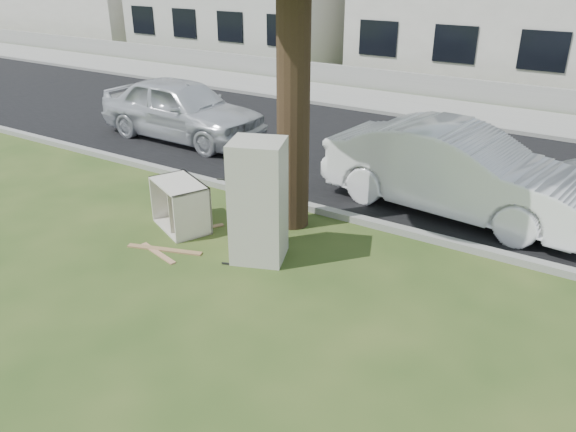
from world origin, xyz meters
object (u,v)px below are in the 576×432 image
Objects in this scene: fridge at (258,202)px; car_center at (457,170)px; car_left at (182,109)px; cabinet at (181,205)px.

fridge reaches higher than car_center.
car_left is (-7.20, 0.76, -0.02)m from car_center.
car_center is (3.69, 3.18, 0.37)m from cabinet.
car_left is at bearing 156.42° from cabinet.
cabinet is at bearing -136.96° from car_left.
fridge is at bearing 19.93° from cabinet.
cabinet is 4.89m from car_center.
car_center reaches higher than car_left.
fridge is at bearing 155.18° from car_center.
fridge reaches higher than car_left.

